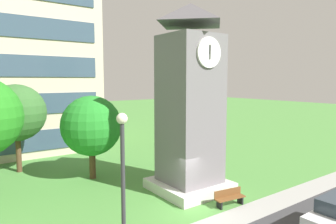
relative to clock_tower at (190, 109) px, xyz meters
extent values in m
plane|color=#4C893D|center=(-1.83, -2.27, -5.08)|extent=(160.00, 160.00, 0.00)
cube|color=#9E9E99|center=(-1.83, -4.28, -5.08)|extent=(120.00, 1.60, 0.01)
cube|color=slate|center=(0.00, 0.00, -0.34)|extent=(3.12, 3.12, 9.48)
cube|color=beige|center=(0.00, 0.00, -4.78)|extent=(4.21, 4.21, 0.60)
pyramid|color=#555155|center=(0.00, 0.00, 5.61)|extent=(3.43, 3.43, 1.22)
cylinder|color=white|center=(0.00, -1.61, 3.26)|extent=(1.71, 0.12, 1.71)
cylinder|color=white|center=(1.61, 0.00, 3.26)|extent=(0.12, 1.71, 1.71)
cube|color=black|center=(0.00, -1.68, 3.41)|extent=(0.08, 0.04, 0.51)
cube|color=black|center=(0.00, -1.69, 3.26)|extent=(0.06, 0.06, 0.77)
cube|color=brown|center=(0.26, -3.16, -4.63)|extent=(1.85, 0.72, 0.06)
cube|color=brown|center=(0.29, -2.94, -4.40)|extent=(1.79, 0.29, 0.40)
cube|color=black|center=(-0.46, -3.06, -4.86)|extent=(0.14, 0.44, 0.45)
cube|color=black|center=(0.97, -3.25, -4.86)|extent=(0.14, 0.44, 0.45)
cylinder|color=#333338|center=(-7.37, -5.50, -2.37)|extent=(0.14, 0.14, 5.43)
sphere|color=#F2EFCC|center=(-7.37, -5.50, 0.52)|extent=(0.36, 0.36, 0.36)
cylinder|color=#513823|center=(-7.92, 10.31, -3.59)|extent=(0.38, 0.38, 2.98)
sphere|color=#34642D|center=(-7.92, 10.31, -0.64)|extent=(4.19, 4.19, 4.19)
cylinder|color=#513823|center=(-4.03, 5.69, -3.95)|extent=(0.44, 0.44, 2.26)
sphere|color=#228126|center=(-4.03, 5.69, -1.38)|extent=(4.13, 4.13, 4.13)
camera|label=1|loc=(-11.69, -14.02, 1.73)|focal=32.27mm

